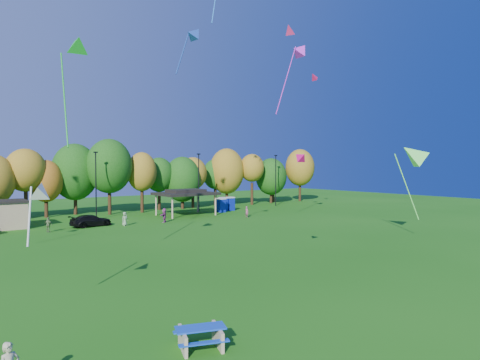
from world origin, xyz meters
TOP-DOWN VIEW (x-y plane):
  - ground at (0.00, 0.00)m, footprint 160.00×160.00m
  - tree_line at (-1.03, 45.51)m, footprint 93.57×10.55m
  - lamp_posts at (2.00, 40.00)m, footprint 64.50×0.25m
  - pavilion at (14.00, 37.00)m, footprint 8.20×6.20m
  - porta_potties at (21.68, 38.13)m, footprint 3.75×2.43m
  - picnic_table at (-7.91, -2.86)m, footprint 2.40×2.20m
  - car_d at (-0.67, 33.78)m, footprint 5.07×2.63m
  - far_person_0 at (-5.78, 32.09)m, footprint 0.90×1.00m
  - far_person_1 at (2.77, 31.96)m, footprint 0.91×0.70m
  - far_person_3 at (19.59, 29.77)m, footprint 0.44×0.60m
  - far_person_4 at (7.94, 31.84)m, footprint 1.60×1.53m
  - kite_0 at (-12.18, 4.70)m, footprint 1.47×2.20m
  - kite_2 at (17.25, 16.90)m, footprint 5.00×1.80m
  - kite_3 at (15.76, 17.20)m, footprint 2.05×1.85m
  - kite_5 at (27.23, 24.45)m, footprint 1.53×1.16m
  - kite_7 at (-8.70, 10.75)m, footprint 1.65×4.35m
  - kite_9 at (20.70, 5.50)m, footprint 4.37×4.32m
  - kite_11 at (2.35, 14.64)m, footprint 2.83×1.45m
  - kite_14 at (4.51, 4.26)m, footprint 0.85×1.08m

SIDE VIEW (x-z plane):
  - ground at x=0.00m, z-range 0.00..0.00m
  - picnic_table at x=-7.91m, z-range 0.07..0.92m
  - car_d at x=-0.67m, z-range 0.00..1.40m
  - far_person_3 at x=19.59m, z-range 0.00..1.54m
  - far_person_0 at x=-5.78m, z-range 0.00..1.63m
  - far_person_1 at x=2.77m, z-range 0.00..1.65m
  - far_person_4 at x=7.94m, z-range 0.00..1.81m
  - porta_potties at x=21.68m, z-range 0.01..2.19m
  - pavilion at x=14.00m, z-range 1.34..5.11m
  - lamp_posts at x=2.00m, z-range 0.36..9.45m
  - tree_line at x=-1.03m, z-range 0.34..11.49m
  - kite_0 at x=-12.18m, z-range 4.37..7.84m
  - kite_14 at x=4.51m, z-range 7.31..8.42m
  - kite_9 at x=20.70m, z-range 4.24..12.28m
  - kite_7 at x=-8.70m, z-range 11.08..18.51m
  - kite_11 at x=2.35m, z-range 16.25..20.77m
  - kite_5 at x=27.23m, z-range 18.82..20.31m
  - kite_2 at x=17.25m, z-range 15.70..24.22m
  - kite_3 at x=15.76m, z-range 21.25..22.94m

